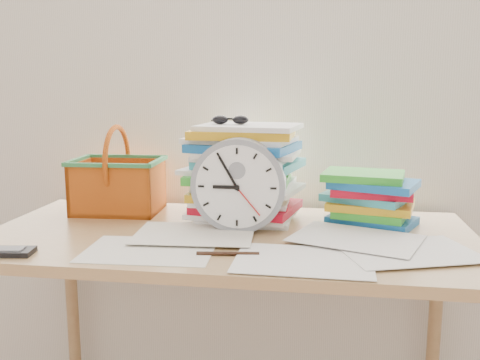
% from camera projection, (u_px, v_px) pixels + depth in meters
% --- Properties ---
extents(curtain, '(2.40, 0.01, 2.50)m').
position_uv_depth(curtain, '(248.00, 46.00, 1.81)').
color(curtain, silver).
rests_on(curtain, room_shell).
extents(desk, '(1.40, 0.70, 0.75)m').
position_uv_depth(desk, '(229.00, 257.00, 1.55)').
color(desk, '#A27B4B').
rests_on(desk, ground).
extents(paper_stack, '(0.37, 0.32, 0.30)m').
position_uv_depth(paper_stack, '(245.00, 172.00, 1.67)').
color(paper_stack, white).
rests_on(paper_stack, desk).
extents(clock, '(0.27, 0.05, 0.27)m').
position_uv_depth(clock, '(239.00, 185.00, 1.53)').
color(clock, gray).
rests_on(clock, desk).
extents(sunglasses, '(0.13, 0.11, 0.03)m').
position_uv_depth(sunglasses, '(230.00, 120.00, 1.64)').
color(sunglasses, black).
rests_on(sunglasses, paper_stack).
extents(book_stack, '(0.32, 0.27, 0.16)m').
position_uv_depth(book_stack, '(368.00, 198.00, 1.62)').
color(book_stack, white).
rests_on(book_stack, desk).
extents(basket, '(0.29, 0.23, 0.28)m').
position_uv_depth(basket, '(118.00, 170.00, 1.77)').
color(basket, '#CD5B14').
rests_on(basket, desk).
extents(pen, '(0.16, 0.03, 0.01)m').
position_uv_depth(pen, '(228.00, 254.00, 1.33)').
color(pen, black).
rests_on(pen, desk).
extents(calculator, '(0.14, 0.08, 0.01)m').
position_uv_depth(calculator, '(6.00, 252.00, 1.34)').
color(calculator, black).
rests_on(calculator, desk).
extents(scattered_papers, '(1.26, 0.42, 0.02)m').
position_uv_depth(scattered_papers, '(229.00, 231.00, 1.54)').
color(scattered_papers, white).
rests_on(scattered_papers, desk).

